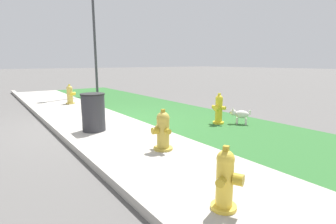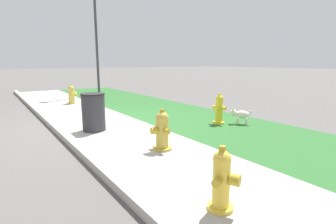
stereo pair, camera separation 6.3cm
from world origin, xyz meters
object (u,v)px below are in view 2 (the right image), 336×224
fire_hydrant_at_driveway (222,180)px  small_white_dog (240,115)px  street_lamp (95,16)px  fire_hydrant_near_corner (219,109)px  fire_hydrant_far_end (71,95)px  trash_bin (94,112)px  fire_hydrant_mid_block (162,131)px

fire_hydrant_at_driveway → small_white_dog: size_ratio=1.58×
street_lamp → fire_hydrant_near_corner: bearing=3.0°
fire_hydrant_far_end → street_lamp: street_lamp is taller
fire_hydrant_near_corner → fire_hydrant_far_end: (-5.29, -2.11, -0.03)m
fire_hydrant_far_end → fire_hydrant_near_corner: bearing=15.5°
fire_hydrant_far_end → fire_hydrant_at_driveway: (8.03, -0.66, -0.01)m
small_white_dog → fire_hydrant_far_end: bearing=-13.0°
fire_hydrant_far_end → fire_hydrant_at_driveway: fire_hydrant_far_end is taller
street_lamp → trash_bin: street_lamp is taller
fire_hydrant_near_corner → street_lamp: (-7.20, -0.38, 3.11)m
fire_hydrant_mid_block → fire_hydrant_at_driveway: fire_hydrant_mid_block is taller
fire_hydrant_near_corner → trash_bin: (-1.10, -2.75, 0.05)m
fire_hydrant_at_driveway → fire_hydrant_near_corner: bearing=-161.4°
fire_hydrant_far_end → trash_bin: trash_bin is taller
fire_hydrant_at_driveway → trash_bin: (-3.84, 0.02, 0.09)m
street_lamp → small_white_dog: bearing=5.9°
fire_hydrant_at_driveway → trash_bin: size_ratio=0.82×
fire_hydrant_at_driveway → small_white_dog: bearing=-168.8°
fire_hydrant_near_corner → fire_hydrant_at_driveway: size_ratio=1.10×
fire_hydrant_near_corner → fire_hydrant_mid_block: fire_hydrant_near_corner is taller
fire_hydrant_far_end → fire_hydrant_at_driveway: bearing=-11.0°
fire_hydrant_at_driveway → small_white_dog: fire_hydrant_at_driveway is taller
fire_hydrant_mid_block → fire_hydrant_at_driveway: 1.99m
fire_hydrant_far_end → fire_hydrant_mid_block: bearing=-7.4°
fire_hydrant_mid_block → street_lamp: size_ratio=0.13×
fire_hydrant_near_corner → trash_bin: size_ratio=0.91×
fire_hydrant_at_driveway → fire_hydrant_mid_block: bearing=-131.8°
fire_hydrant_near_corner → small_white_dog: size_ratio=1.74×
fire_hydrant_near_corner → small_white_dog: (0.33, 0.40, -0.13)m
fire_hydrant_mid_block → fire_hydrant_far_end: bearing=1.8°
fire_hydrant_at_driveway → trash_bin: trash_bin is taller
fire_hydrant_far_end → small_white_dog: 6.15m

